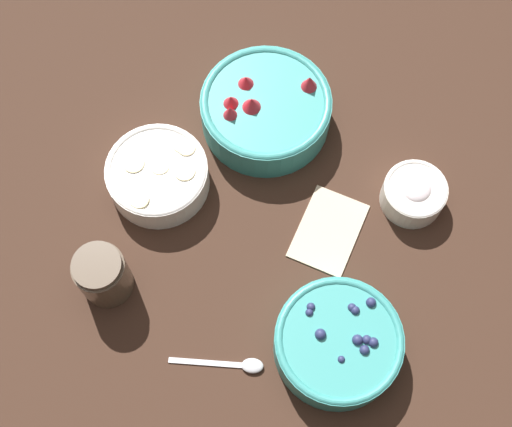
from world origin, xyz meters
TOP-DOWN VIEW (x-y plane):
  - ground_plane at (0.00, 0.00)m, footprint 4.00×4.00m
  - bowl_strawberries at (0.20, 0.12)m, footprint 0.21×0.21m
  - bowl_blueberries at (-0.07, -0.17)m, footprint 0.18×0.18m
  - bowl_bananas at (0.01, 0.20)m, footprint 0.16×0.16m
  - bowl_cream at (0.20, -0.15)m, footprint 0.10×0.10m
  - jar_chocolate at (-0.17, 0.17)m, footprint 0.08×0.08m
  - napkin at (0.08, -0.07)m, footprint 0.14×0.11m
  - spoon at (-0.17, -0.06)m, footprint 0.08×0.13m

SIDE VIEW (x-z plane):
  - ground_plane at x=0.00m, z-range 0.00..0.00m
  - napkin at x=0.08m, z-range 0.00..0.01m
  - spoon at x=-0.17m, z-range 0.00..0.01m
  - bowl_cream at x=0.20m, z-range 0.00..0.06m
  - bowl_bananas at x=0.01m, z-range 0.00..0.06m
  - bowl_blueberries at x=-0.07m, z-range 0.00..0.07m
  - bowl_strawberries at x=0.20m, z-range -0.01..0.08m
  - jar_chocolate at x=-0.17m, z-range 0.00..0.09m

